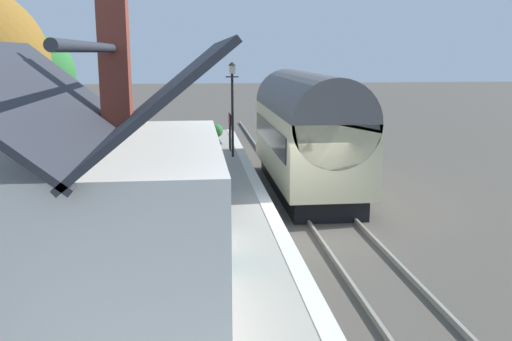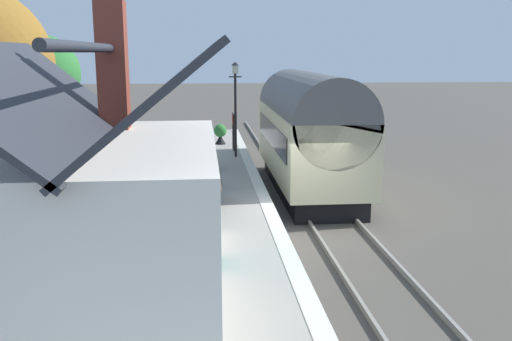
% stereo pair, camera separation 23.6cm
% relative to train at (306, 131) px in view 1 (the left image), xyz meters
% --- Properties ---
extents(ground_plane, '(160.00, 160.00, 0.00)m').
position_rel_train_xyz_m(ground_plane, '(-5.36, 0.90, -2.22)').
color(ground_plane, '#4C473F').
extents(platform, '(32.00, 5.28, 0.89)m').
position_rel_train_xyz_m(platform, '(-5.36, 4.54, -1.77)').
color(platform, gray).
rests_on(platform, ground).
extents(platform_edge_coping, '(32.00, 0.36, 0.02)m').
position_rel_train_xyz_m(platform_edge_coping, '(-5.36, 2.08, -1.32)').
color(platform_edge_coping, beige).
rests_on(platform_edge_coping, platform).
extents(rail_near, '(52.00, 0.08, 0.14)m').
position_rel_train_xyz_m(rail_near, '(-5.36, -0.72, -2.15)').
color(rail_near, gray).
rests_on(rail_near, ground).
extents(rail_far, '(52.00, 0.08, 0.14)m').
position_rel_train_xyz_m(rail_far, '(-5.36, 0.72, -2.15)').
color(rail_far, gray).
rests_on(rail_far, ground).
extents(train, '(9.02, 2.73, 4.32)m').
position_rel_train_xyz_m(train, '(0.00, 0.00, 0.00)').
color(train, black).
rests_on(train, ground).
extents(station_building, '(6.56, 4.16, 5.47)m').
position_rel_train_xyz_m(station_building, '(-10.15, 5.55, 0.13)').
color(station_building, white).
rests_on(station_building, platform).
extents(bench_platform_end, '(1.40, 0.44, 0.88)m').
position_rel_train_xyz_m(bench_platform_end, '(-2.70, 3.76, -0.85)').
color(bench_platform_end, brown).
rests_on(bench_platform_end, platform).
extents(bench_near_building, '(1.42, 0.50, 0.88)m').
position_rel_train_xyz_m(bench_near_building, '(-4.71, 3.49, -0.85)').
color(bench_near_building, brown).
rests_on(bench_near_building, platform).
extents(bench_mid_platform, '(1.41, 0.48, 0.88)m').
position_rel_train_xyz_m(bench_mid_platform, '(0.15, 3.65, -0.85)').
color(bench_mid_platform, brown).
rests_on(bench_mid_platform, platform).
extents(planter_edge_far, '(0.56, 0.56, 0.84)m').
position_rel_train_xyz_m(planter_edge_far, '(5.00, 5.26, -0.88)').
color(planter_edge_far, gray).
rests_on(planter_edge_far, platform).
extents(planter_under_sign, '(0.82, 0.32, 0.59)m').
position_rel_train_xyz_m(planter_under_sign, '(2.74, 4.71, -1.05)').
color(planter_under_sign, '#9E5138').
rests_on(planter_under_sign, platform).
extents(planter_bench_left, '(0.58, 0.58, 0.92)m').
position_rel_train_xyz_m(planter_bench_left, '(5.73, 3.01, -0.86)').
color(planter_bench_left, black).
rests_on(planter_bench_left, platform).
extents(planter_by_door, '(0.44, 0.44, 0.82)m').
position_rel_train_xyz_m(planter_by_door, '(-4.07, 6.64, -0.90)').
color(planter_by_door, gray).
rests_on(planter_by_door, platform).
extents(planter_edge_near, '(0.59, 0.59, 0.85)m').
position_rel_train_xyz_m(planter_edge_near, '(2.75, 5.71, -0.90)').
color(planter_edge_near, teal).
rests_on(planter_edge_near, platform).
extents(planter_corner_building, '(0.91, 0.32, 0.54)m').
position_rel_train_xyz_m(planter_corner_building, '(1.38, 6.61, -1.07)').
color(planter_corner_building, black).
rests_on(planter_corner_building, platform).
extents(planter_bench_right, '(0.79, 0.32, 0.59)m').
position_rel_train_xyz_m(planter_bench_right, '(4.08, 5.34, -1.05)').
color(planter_bench_right, black).
rests_on(planter_bench_right, platform).
extents(lamp_post_platform, '(0.32, 0.50, 3.76)m').
position_rel_train_xyz_m(lamp_post_platform, '(2.49, 2.50, 1.29)').
color(lamp_post_platform, black).
rests_on(lamp_post_platform, platform).
extents(station_sign_board, '(0.96, 0.06, 1.57)m').
position_rel_train_xyz_m(station_sign_board, '(4.09, 2.50, -0.14)').
color(station_sign_board, black).
rests_on(station_sign_board, platform).
extents(tree_far_right, '(3.76, 3.47, 5.84)m').
position_rel_train_xyz_m(tree_far_right, '(7.19, 11.14, 1.83)').
color(tree_far_right, '#4C3828').
rests_on(tree_far_right, ground).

